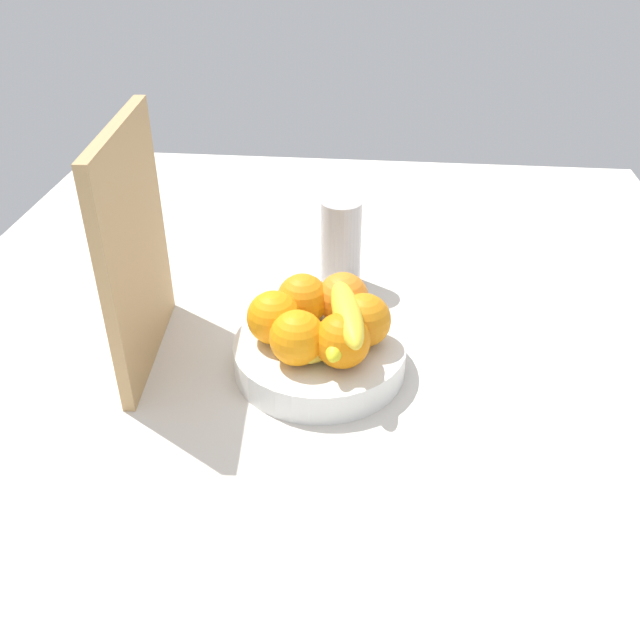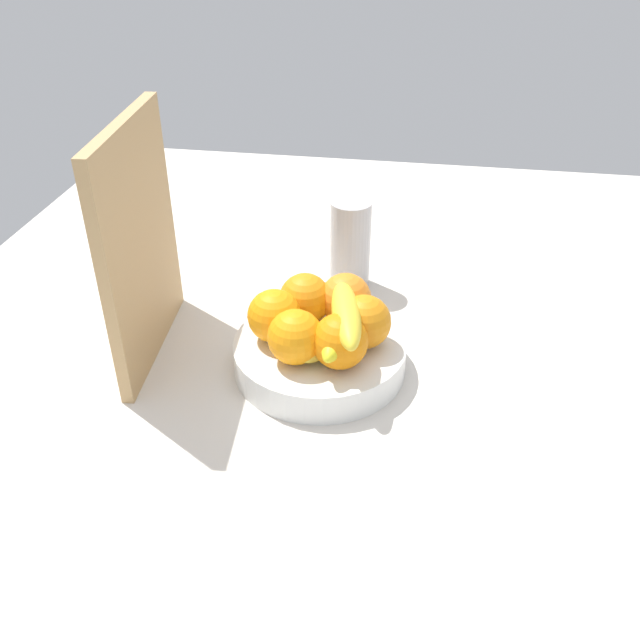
{
  "view_description": "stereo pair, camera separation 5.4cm",
  "coord_description": "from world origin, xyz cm",
  "px_view_note": "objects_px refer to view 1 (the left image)",
  "views": [
    {
      "loc": [
        -81.38,
        -8.2,
        63.43
      ],
      "look_at": [
        0.61,
        -0.06,
        8.8
      ],
      "focal_mm": 38.36,
      "sensor_mm": 36.0,
      "label": 1
    },
    {
      "loc": [
        -80.67,
        -13.5,
        63.43
      ],
      "look_at": [
        0.61,
        -0.06,
        8.8
      ],
      "focal_mm": 38.36,
      "sensor_mm": 36.0,
      "label": 2
    }
  ],
  "objects_px": {
    "orange_center": "(342,341)",
    "banana_bunch": "(344,324)",
    "orange_top_stack": "(303,299)",
    "fruit_bowl": "(320,356)",
    "orange_back_right": "(343,298)",
    "orange_front_right": "(297,338)",
    "cutting_board": "(135,250)",
    "orange_back_left": "(364,320)",
    "thermos_tumbler": "(341,244)",
    "orange_front_left": "(274,317)"
  },
  "relations": [
    {
      "from": "orange_center",
      "to": "thermos_tumbler",
      "type": "distance_m",
      "value": 0.31
    },
    {
      "from": "orange_front_left",
      "to": "orange_center",
      "type": "distance_m",
      "value": 0.11
    },
    {
      "from": "orange_front_right",
      "to": "orange_back_left",
      "type": "relative_size",
      "value": 1.0
    },
    {
      "from": "orange_front_right",
      "to": "orange_center",
      "type": "bearing_deg",
      "value": -90.14
    },
    {
      "from": "fruit_bowl",
      "to": "banana_bunch",
      "type": "relative_size",
      "value": 1.39
    },
    {
      "from": "orange_front_right",
      "to": "orange_back_left",
      "type": "bearing_deg",
      "value": -59.24
    },
    {
      "from": "orange_front_right",
      "to": "orange_top_stack",
      "type": "xyz_separation_m",
      "value": [
        0.1,
        0.0,
        0.0
      ]
    },
    {
      "from": "orange_back_right",
      "to": "banana_bunch",
      "type": "xyz_separation_m",
      "value": [
        -0.07,
        -0.01,
        0.0
      ]
    },
    {
      "from": "orange_back_left",
      "to": "banana_bunch",
      "type": "height_order",
      "value": "banana_bunch"
    },
    {
      "from": "cutting_board",
      "to": "thermos_tumbler",
      "type": "height_order",
      "value": "cutting_board"
    },
    {
      "from": "orange_back_right",
      "to": "banana_bunch",
      "type": "height_order",
      "value": "banana_bunch"
    },
    {
      "from": "fruit_bowl",
      "to": "orange_top_stack",
      "type": "bearing_deg",
      "value": 30.55
    },
    {
      "from": "orange_front_left",
      "to": "orange_back_left",
      "type": "bearing_deg",
      "value": -87.47
    },
    {
      "from": "orange_front_right",
      "to": "cutting_board",
      "type": "height_order",
      "value": "cutting_board"
    },
    {
      "from": "orange_front_right",
      "to": "thermos_tumbler",
      "type": "bearing_deg",
      "value": -7.21
    },
    {
      "from": "orange_back_left",
      "to": "banana_bunch",
      "type": "xyz_separation_m",
      "value": [
        -0.02,
        0.03,
        0.0
      ]
    },
    {
      "from": "banana_bunch",
      "to": "thermos_tumbler",
      "type": "distance_m",
      "value": 0.27
    },
    {
      "from": "orange_center",
      "to": "banana_bunch",
      "type": "height_order",
      "value": "banana_bunch"
    },
    {
      "from": "orange_back_left",
      "to": "cutting_board",
      "type": "xyz_separation_m",
      "value": [
        0.01,
        0.33,
        0.09
      ]
    },
    {
      "from": "orange_back_right",
      "to": "thermos_tumbler",
      "type": "height_order",
      "value": "thermos_tumbler"
    },
    {
      "from": "orange_back_right",
      "to": "cutting_board",
      "type": "height_order",
      "value": "cutting_board"
    },
    {
      "from": "orange_front_right",
      "to": "orange_top_stack",
      "type": "relative_size",
      "value": 1.0
    },
    {
      "from": "banana_bunch",
      "to": "orange_top_stack",
      "type": "bearing_deg",
      "value": 46.21
    },
    {
      "from": "orange_back_right",
      "to": "fruit_bowl",
      "type": "bearing_deg",
      "value": 155.96
    },
    {
      "from": "orange_front_right",
      "to": "orange_center",
      "type": "distance_m",
      "value": 0.06
    },
    {
      "from": "orange_top_stack",
      "to": "fruit_bowl",
      "type": "bearing_deg",
      "value": -149.45
    },
    {
      "from": "orange_front_left",
      "to": "orange_top_stack",
      "type": "distance_m",
      "value": 0.06
    },
    {
      "from": "banana_bunch",
      "to": "fruit_bowl",
      "type": "bearing_deg",
      "value": 74.01
    },
    {
      "from": "fruit_bowl",
      "to": "orange_center",
      "type": "height_order",
      "value": "orange_center"
    },
    {
      "from": "orange_center",
      "to": "fruit_bowl",
      "type": "bearing_deg",
      "value": 36.89
    },
    {
      "from": "cutting_board",
      "to": "thermos_tumbler",
      "type": "bearing_deg",
      "value": -53.41
    },
    {
      "from": "orange_top_stack",
      "to": "thermos_tumbler",
      "type": "distance_m",
      "value": 0.21
    },
    {
      "from": "fruit_bowl",
      "to": "thermos_tumbler",
      "type": "bearing_deg",
      "value": -2.54
    },
    {
      "from": "banana_bunch",
      "to": "orange_front_left",
      "type": "bearing_deg",
      "value": 84.16
    },
    {
      "from": "orange_back_left",
      "to": "cutting_board",
      "type": "height_order",
      "value": "cutting_board"
    },
    {
      "from": "orange_front_right",
      "to": "cutting_board",
      "type": "relative_size",
      "value": 0.22
    },
    {
      "from": "orange_front_right",
      "to": "cutting_board",
      "type": "bearing_deg",
      "value": 75.44
    },
    {
      "from": "orange_back_left",
      "to": "orange_back_right",
      "type": "height_order",
      "value": "same"
    },
    {
      "from": "fruit_bowl",
      "to": "orange_center",
      "type": "bearing_deg",
      "value": -143.11
    },
    {
      "from": "banana_bunch",
      "to": "cutting_board",
      "type": "xyz_separation_m",
      "value": [
        0.02,
        0.3,
        0.09
      ]
    },
    {
      "from": "orange_front_right",
      "to": "thermos_tumbler",
      "type": "relative_size",
      "value": 0.49
    },
    {
      "from": "fruit_bowl",
      "to": "orange_front_right",
      "type": "distance_m",
      "value": 0.08
    },
    {
      "from": "orange_back_left",
      "to": "banana_bunch",
      "type": "bearing_deg",
      "value": 119.94
    },
    {
      "from": "orange_front_right",
      "to": "orange_center",
      "type": "height_order",
      "value": "same"
    },
    {
      "from": "orange_top_stack",
      "to": "orange_back_left",
      "type": "bearing_deg",
      "value": -116.68
    },
    {
      "from": "fruit_bowl",
      "to": "thermos_tumbler",
      "type": "xyz_separation_m",
      "value": [
        0.26,
        -0.01,
        0.06
      ]
    },
    {
      "from": "orange_top_stack",
      "to": "banana_bunch",
      "type": "relative_size",
      "value": 0.43
    },
    {
      "from": "orange_back_left",
      "to": "thermos_tumbler",
      "type": "height_order",
      "value": "thermos_tumbler"
    },
    {
      "from": "cutting_board",
      "to": "orange_top_stack",
      "type": "bearing_deg",
      "value": -84.93
    },
    {
      "from": "fruit_bowl",
      "to": "cutting_board",
      "type": "height_order",
      "value": "cutting_board"
    }
  ]
}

